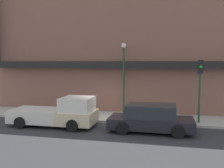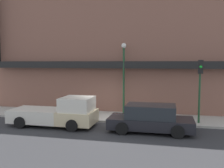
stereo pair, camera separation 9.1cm
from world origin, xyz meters
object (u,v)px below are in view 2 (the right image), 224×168
pickup_truck (59,113)px  street_lamp (124,69)px  parked_car (151,119)px  traffic_light (200,80)px  fire_hydrant (89,112)px

pickup_truck → street_lamp: 5.57m
parked_car → street_lamp: 5.07m
pickup_truck → traffic_light: size_ratio=1.35×
pickup_truck → fire_hydrant: pickup_truck is taller
parked_car → traffic_light: traffic_light is taller
pickup_truck → fire_hydrant: (1.09, 2.30, -0.31)m
pickup_truck → fire_hydrant: 2.56m
street_lamp → traffic_light: street_lamp is taller
parked_car → traffic_light: 3.92m
pickup_truck → fire_hydrant: size_ratio=7.64×
fire_hydrant → traffic_light: traffic_light is taller
street_lamp → traffic_light: 5.24m
fire_hydrant → traffic_light: size_ratio=0.18×
street_lamp → fire_hydrant: bearing=-144.6°
street_lamp → traffic_light: bearing=-20.1°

